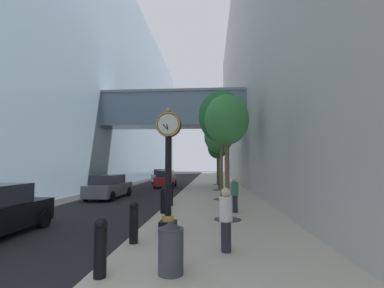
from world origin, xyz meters
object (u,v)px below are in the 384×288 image
(street_tree_mid_near, at_px, (221,117))
(street_tree_mid_far, at_px, (219,137))
(street_tree_near, at_px, (227,121))
(trash_bin, at_px, (171,247))
(car_white_mid, at_px, (163,176))
(car_red_trailing, at_px, (165,179))
(street_tree_far, at_px, (217,148))
(bollard_fourth, at_px, (163,200))
(car_grey_far, at_px, (109,187))
(pedestrian_by_clock, at_px, (235,194))
(bollard_nearest, at_px, (100,246))
(bollard_fifth, at_px, (171,194))
(bollard_second, at_px, (134,221))
(pedestrian_walking, at_px, (226,218))
(street_clock, at_px, (168,163))

(street_tree_mid_near, height_order, street_tree_mid_far, street_tree_mid_near)
(street_tree_mid_near, bearing_deg, street_tree_near, -90.00)
(trash_bin, relative_size, car_white_mid, 0.23)
(street_tree_near, bearing_deg, street_tree_mid_far, 90.00)
(street_tree_mid_near, bearing_deg, car_red_trailing, 117.51)
(street_tree_near, distance_m, street_tree_far, 18.70)
(bollard_fourth, xyz_separation_m, street_tree_far, (2.84, 17.49, 3.39))
(street_tree_near, relative_size, trash_bin, 4.86)
(bollard_fourth, height_order, trash_bin, bollard_fourth)
(street_tree_mid_far, height_order, trash_bin, street_tree_mid_far)
(street_tree_mid_far, bearing_deg, car_white_mid, 123.26)
(street_tree_far, bearing_deg, car_grey_far, -124.36)
(street_tree_far, height_order, pedestrian_by_clock, street_tree_far)
(street_tree_mid_near, bearing_deg, bollard_fourth, -119.45)
(bollard_nearest, xyz_separation_m, bollard_fifth, (0.00, 9.28, 0.00))
(car_grey_far, bearing_deg, car_red_trailing, 75.46)
(pedestrian_by_clock, bearing_deg, bollard_fifth, 150.67)
(bollard_fourth, xyz_separation_m, street_tree_mid_far, (2.84, 11.26, 3.99))
(bollard_second, bearing_deg, street_tree_mid_far, 79.88)
(street_tree_mid_far, distance_m, pedestrian_by_clock, 11.42)
(pedestrian_by_clock, distance_m, car_red_trailing, 15.96)
(trash_bin, relative_size, car_red_trailing, 0.26)
(pedestrian_by_clock, bearing_deg, pedestrian_walking, -97.07)
(street_tree_mid_far, bearing_deg, car_grey_far, -146.62)
(car_red_trailing, bearing_deg, car_grey_far, -104.54)
(street_clock, relative_size, car_grey_far, 0.88)
(bollard_second, height_order, car_white_mid, car_white_mid)
(street_tree_mid_near, height_order, pedestrian_walking, street_tree_mid_near)
(street_clock, xyz_separation_m, trash_bin, (0.61, -3.39, -1.72))
(street_tree_mid_near, bearing_deg, street_tree_far, 90.00)
(street_tree_near, height_order, street_tree_mid_far, street_tree_mid_far)
(bollard_fourth, bearing_deg, street_tree_far, 80.78)
(street_tree_near, bearing_deg, car_red_trailing, 107.98)
(street_tree_far, bearing_deg, street_tree_near, -90.00)
(street_clock, height_order, bollard_fifth, street_clock)
(street_tree_mid_near, xyz_separation_m, car_grey_far, (-7.76, 1.12, -4.62))
(street_clock, xyz_separation_m, street_tree_near, (2.08, 2.10, 1.74))
(bollard_fourth, bearing_deg, car_white_mid, 100.44)
(pedestrian_walking, bearing_deg, pedestrian_by_clock, 82.93)
(pedestrian_by_clock, bearing_deg, street_tree_mid_far, 92.31)
(street_clock, bearing_deg, street_tree_mid_near, 76.00)
(street_clock, xyz_separation_m, street_tree_mid_far, (2.08, 14.57, 2.34))
(bollard_second, height_order, street_tree_near, street_tree_near)
(trash_bin, bearing_deg, street_tree_mid_far, 85.33)
(bollard_second, bearing_deg, pedestrian_by_clock, 57.41)
(car_grey_far, distance_m, car_red_trailing, 9.50)
(bollard_fourth, distance_m, street_tree_mid_far, 12.28)
(trash_bin, distance_m, pedestrian_by_clock, 7.43)
(trash_bin, height_order, pedestrian_walking, pedestrian_walking)
(trash_bin, bearing_deg, bollard_fifth, 98.65)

